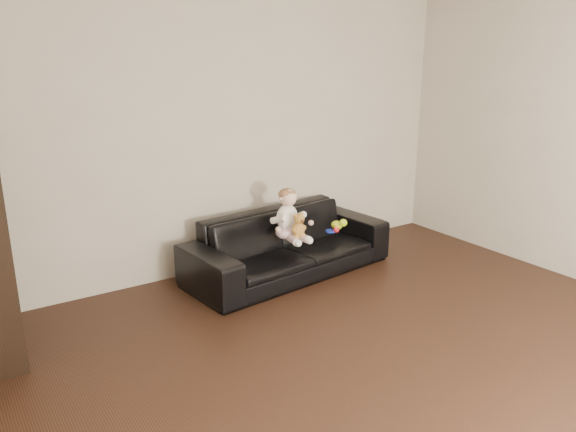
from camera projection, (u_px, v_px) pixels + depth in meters
floor at (445, 400)px, 3.47m from camera, size 5.50×5.50×0.00m
wall_back at (231, 135)px, 5.30m from camera, size 5.00×0.00×5.00m
sofa at (288, 244)px, 5.35m from camera, size 2.10×1.01×0.59m
baby at (289, 217)px, 5.14m from camera, size 0.33×0.41×0.48m
teddy_bear at (299, 226)px, 5.04m from camera, size 0.15×0.15×0.23m
toy_green at (337, 225)px, 5.47m from camera, size 0.15×0.16×0.09m
toy_rattle at (336, 230)px, 5.38m from camera, size 0.07×0.07×0.06m
toy_blue_disc at (331, 231)px, 5.41m from camera, size 0.10×0.10×0.01m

